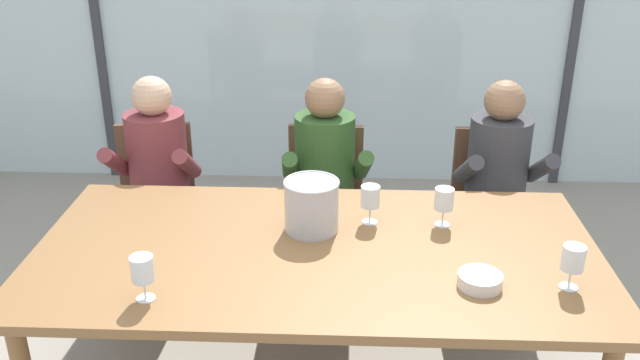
{
  "coord_description": "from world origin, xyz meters",
  "views": [
    {
      "loc": [
        0.12,
        -2.45,
        2.12
      ],
      "look_at": [
        0.0,
        0.35,
        0.88
      ],
      "focal_mm": 38.45,
      "sensor_mm": 36.0,
      "label": 1
    }
  ],
  "objects_px": {
    "chair_near_curtain": "(156,191)",
    "wine_glass_near_bucket": "(573,260)",
    "chair_center": "(491,197)",
    "wine_glass_by_left_taster": "(370,198)",
    "wine_glass_by_right_taster": "(444,201)",
    "person_maroon_top": "(155,174)",
    "wine_glass_center_pour": "(143,271)",
    "person_charcoal_jacket": "(500,180)",
    "dining_table": "(316,261)",
    "tasting_bowl": "(480,280)",
    "ice_bucket_primary": "(312,205)",
    "person_olive_shirt": "(326,177)",
    "chair_left_of_center": "(324,193)"
  },
  "relations": [
    {
      "from": "person_maroon_top",
      "to": "chair_left_of_center",
      "type": "bearing_deg",
      "value": 10.59
    },
    {
      "from": "wine_glass_center_pour",
      "to": "wine_glass_by_right_taster",
      "type": "xyz_separation_m",
      "value": [
        1.14,
        0.63,
        0.0
      ]
    },
    {
      "from": "person_maroon_top",
      "to": "wine_glass_center_pour",
      "type": "relative_size",
      "value": 6.85
    },
    {
      "from": "person_olive_shirt",
      "to": "wine_glass_by_left_taster",
      "type": "xyz_separation_m",
      "value": [
        0.21,
        -0.62,
        0.17
      ]
    },
    {
      "from": "dining_table",
      "to": "tasting_bowl",
      "type": "relative_size",
      "value": 13.95
    },
    {
      "from": "chair_near_curtain",
      "to": "chair_center",
      "type": "bearing_deg",
      "value": -7.03
    },
    {
      "from": "person_maroon_top",
      "to": "chair_center",
      "type": "bearing_deg",
      "value": 5.42
    },
    {
      "from": "person_charcoal_jacket",
      "to": "wine_glass_by_right_taster",
      "type": "distance_m",
      "value": 0.76
    },
    {
      "from": "tasting_bowl",
      "to": "wine_glass_near_bucket",
      "type": "relative_size",
      "value": 0.95
    },
    {
      "from": "wine_glass_near_bucket",
      "to": "wine_glass_by_left_taster",
      "type": "bearing_deg",
      "value": 145.63
    },
    {
      "from": "person_maroon_top",
      "to": "wine_glass_near_bucket",
      "type": "relative_size",
      "value": 6.85
    },
    {
      "from": "ice_bucket_primary",
      "to": "wine_glass_by_right_taster",
      "type": "bearing_deg",
      "value": 6.4
    },
    {
      "from": "dining_table",
      "to": "wine_glass_center_pour",
      "type": "relative_size",
      "value": 13.3
    },
    {
      "from": "chair_near_curtain",
      "to": "person_maroon_top",
      "type": "xyz_separation_m",
      "value": [
        0.05,
        -0.15,
        0.17
      ]
    },
    {
      "from": "person_maroon_top",
      "to": "person_olive_shirt",
      "type": "bearing_deg",
      "value": 0.45
    },
    {
      "from": "wine_glass_by_left_taster",
      "to": "wine_glass_by_right_taster",
      "type": "height_order",
      "value": "same"
    },
    {
      "from": "tasting_bowl",
      "to": "wine_glass_by_left_taster",
      "type": "xyz_separation_m",
      "value": [
        -0.4,
        0.5,
        0.09
      ]
    },
    {
      "from": "tasting_bowl",
      "to": "wine_glass_by_right_taster",
      "type": "relative_size",
      "value": 0.95
    },
    {
      "from": "chair_near_curtain",
      "to": "person_maroon_top",
      "type": "distance_m",
      "value": 0.23
    },
    {
      "from": "dining_table",
      "to": "person_olive_shirt",
      "type": "relative_size",
      "value": 1.94
    },
    {
      "from": "chair_center",
      "to": "wine_glass_center_pour",
      "type": "bearing_deg",
      "value": -137.38
    },
    {
      "from": "chair_near_curtain",
      "to": "wine_glass_near_bucket",
      "type": "height_order",
      "value": "wine_glass_near_bucket"
    },
    {
      "from": "dining_table",
      "to": "tasting_bowl",
      "type": "xyz_separation_m",
      "value": [
        0.62,
        -0.26,
        0.09
      ]
    },
    {
      "from": "chair_center",
      "to": "wine_glass_near_bucket",
      "type": "distance_m",
      "value": 1.32
    },
    {
      "from": "person_charcoal_jacket",
      "to": "wine_glass_near_bucket",
      "type": "bearing_deg",
      "value": -93.87
    },
    {
      "from": "chair_near_curtain",
      "to": "person_maroon_top",
      "type": "relative_size",
      "value": 0.73
    },
    {
      "from": "person_charcoal_jacket",
      "to": "tasting_bowl",
      "type": "bearing_deg",
      "value": -110.24
    },
    {
      "from": "chair_near_curtain",
      "to": "person_maroon_top",
      "type": "bearing_deg",
      "value": -77.65
    },
    {
      "from": "chair_near_curtain",
      "to": "wine_glass_near_bucket",
      "type": "relative_size",
      "value": 5.01
    },
    {
      "from": "ice_bucket_primary",
      "to": "wine_glass_by_right_taster",
      "type": "distance_m",
      "value": 0.57
    },
    {
      "from": "chair_center",
      "to": "tasting_bowl",
      "type": "distance_m",
      "value": 1.34
    },
    {
      "from": "chair_near_curtain",
      "to": "ice_bucket_primary",
      "type": "bearing_deg",
      "value": -49.67
    },
    {
      "from": "chair_center",
      "to": "ice_bucket_primary",
      "type": "xyz_separation_m",
      "value": [
        -0.95,
        -0.86,
        0.34
      ]
    },
    {
      "from": "dining_table",
      "to": "tasting_bowl",
      "type": "bearing_deg",
      "value": -22.91
    },
    {
      "from": "wine_glass_by_left_taster",
      "to": "wine_glass_by_right_taster",
      "type": "distance_m",
      "value": 0.32
    },
    {
      "from": "person_charcoal_jacket",
      "to": "chair_left_of_center",
      "type": "bearing_deg",
      "value": 165.12
    },
    {
      "from": "person_charcoal_jacket",
      "to": "person_maroon_top",
      "type": "bearing_deg",
      "value": 174.92
    },
    {
      "from": "dining_table",
      "to": "person_olive_shirt",
      "type": "xyz_separation_m",
      "value": [
        0.01,
        0.86,
        0.01
      ]
    },
    {
      "from": "person_maroon_top",
      "to": "ice_bucket_primary",
      "type": "bearing_deg",
      "value": -38.08
    },
    {
      "from": "person_maroon_top",
      "to": "person_olive_shirt",
      "type": "distance_m",
      "value": 0.91
    },
    {
      "from": "wine_glass_center_pour",
      "to": "wine_glass_by_right_taster",
      "type": "bearing_deg",
      "value": 28.85
    },
    {
      "from": "chair_left_of_center",
      "to": "chair_center",
      "type": "height_order",
      "value": "same"
    },
    {
      "from": "chair_center",
      "to": "person_maroon_top",
      "type": "bearing_deg",
      "value": -175.44
    },
    {
      "from": "dining_table",
      "to": "chair_near_curtain",
      "type": "bearing_deg",
      "value": 133.49
    },
    {
      "from": "wine_glass_by_right_taster",
      "to": "chair_left_of_center",
      "type": "bearing_deg",
      "value": 124.51
    },
    {
      "from": "dining_table",
      "to": "wine_glass_center_pour",
      "type": "xyz_separation_m",
      "value": [
        -0.6,
        -0.4,
        0.18
      ]
    },
    {
      "from": "person_maroon_top",
      "to": "wine_glass_by_right_taster",
      "type": "bearing_deg",
      "value": -23.26
    },
    {
      "from": "wine_glass_by_right_taster",
      "to": "person_olive_shirt",
      "type": "bearing_deg",
      "value": 129.9
    },
    {
      "from": "wine_glass_by_left_taster",
      "to": "wine_glass_by_right_taster",
      "type": "xyz_separation_m",
      "value": [
        0.32,
        -0.01,
        0.0
      ]
    },
    {
      "from": "person_charcoal_jacket",
      "to": "wine_glass_near_bucket",
      "type": "relative_size",
      "value": 6.85
    }
  ]
}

